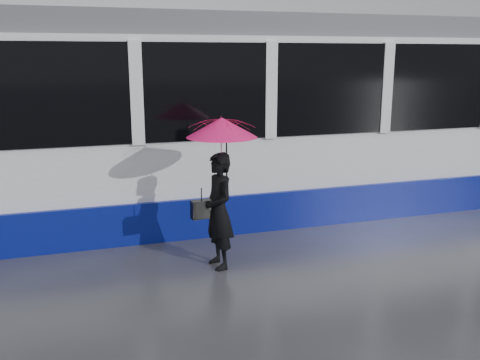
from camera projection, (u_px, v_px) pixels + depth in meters
name	position (u px, v px, depth m)	size (l,w,h in m)	color
ground	(248.00, 265.00, 7.09)	(90.00, 90.00, 0.00)	#29292D
rails	(202.00, 213.00, 9.41)	(34.00, 1.51, 0.02)	#3F3D38
tram	(371.00, 114.00, 10.02)	(26.00, 2.56, 3.35)	white
woman	(219.00, 211.00, 6.89)	(0.56, 0.36, 1.52)	black
umbrella	(222.00, 141.00, 6.70)	(1.00, 1.00, 1.03)	#E71352
handbag	(202.00, 209.00, 6.83)	(0.29, 0.15, 0.42)	black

